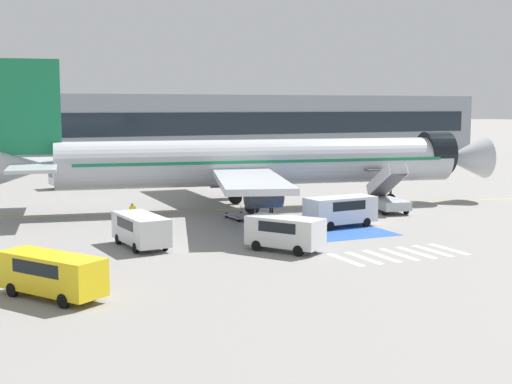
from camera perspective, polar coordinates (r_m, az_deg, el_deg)
name	(u,v)px	position (r m, az deg, el deg)	size (l,w,h in m)	color
ground_plane	(256,210)	(58.62, 0.00, -1.46)	(600.00, 600.00, 0.00)	gray
apron_leadline_yellow	(262,208)	(59.74, 0.50, -1.29)	(0.20, 77.43, 0.01)	gold
apron_stand_patch_blue	(323,227)	(50.74, 5.35, -2.80)	(6.68, 10.19, 0.01)	#2856A8
apron_walkway_bar_0	(345,260)	(40.21, 7.16, -5.40)	(0.44, 3.60, 0.01)	silver
apron_walkway_bar_1	(364,258)	(40.84, 8.61, -5.23)	(0.44, 3.60, 0.01)	silver
apron_walkway_bar_2	(381,256)	(41.49, 10.01, -5.07)	(0.44, 3.60, 0.01)	silver
apron_walkway_bar_3	(399,254)	(42.16, 11.36, -4.90)	(0.44, 3.60, 0.01)	silver
apron_walkway_bar_4	(416,252)	(42.86, 12.67, -4.74)	(0.44, 3.60, 0.01)	silver
apron_walkway_bar_5	(432,251)	(43.58, 13.94, -4.59)	(0.44, 3.60, 0.01)	silver
apron_walkway_bar_6	(449,249)	(44.33, 15.16, -4.43)	(0.44, 3.60, 0.01)	silver
airliner	(254,162)	(59.14, -0.13, 2.39)	(43.30, 31.74, 12.07)	#B7BCC4
boarding_stairs_forward	(386,199)	(58.60, 10.36, -0.58)	(2.97, 5.48, 4.11)	#ADB2BA
fuel_tanker	(101,171)	(77.04, -12.30, 1.62)	(10.57, 3.07, 3.24)	#38383D
service_van_0	(141,228)	(43.73, -9.20, -2.85)	(2.44, 5.28, 1.97)	silver
service_van_1	(285,231)	(42.09, 2.34, -3.11)	(4.08, 4.85, 2.02)	silver
service_van_2	(51,272)	(33.16, -16.06, -6.17)	(4.40, 5.51, 1.98)	yellow
service_van_3	(340,209)	(50.87, 6.77, -1.35)	(5.28, 2.56, 2.12)	silver
baggage_cart	(240,216)	(53.94, -1.32, -1.92)	(1.63, 2.67, 0.87)	gray
ground_crew_0	(133,213)	(51.45, -9.85, -1.66)	(0.46, 0.28, 1.67)	black
ground_crew_1	(271,202)	(56.77, 1.24, -0.79)	(0.46, 0.29, 1.62)	black
traffic_cone_0	(336,208)	(57.81, 6.40, -1.30)	(0.56, 0.56, 0.63)	orange
terminal_building	(154,127)	(117.27, -8.14, 5.20)	(120.18, 12.10, 10.28)	#89939E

